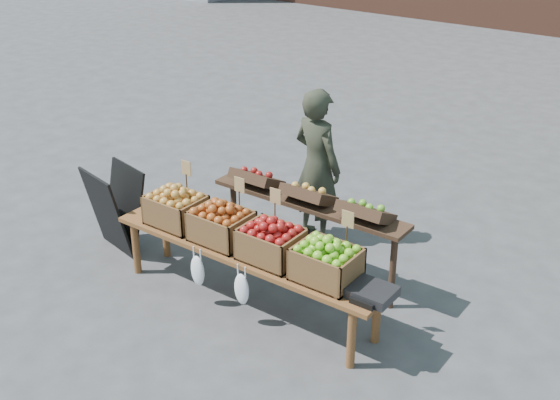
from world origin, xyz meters
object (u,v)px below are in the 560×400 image
Objects in this scene: crate_red_apples at (271,244)px; weighing_scale at (372,292)px; crate_golden_apples at (176,210)px; chalkboard_sign at (115,209)px; crate_green_apples at (326,264)px; crate_russet_pears at (221,226)px; vendor at (317,166)px; display_bench at (247,277)px; back_table at (308,228)px.

crate_red_apples is 1.47× the size of weighing_scale.
chalkboard_sign is at bearing 178.87° from crate_golden_apples.
crate_golden_apples is at bearing 180.00° from crate_green_apples.
crate_russet_pears is 1.53m from weighing_scale.
crate_golden_apples is (-0.62, -1.42, -0.11)m from vendor.
vendor is 3.26× the size of crate_red_apples.
weighing_scale is at bearing 0.00° from crate_green_apples.
chalkboard_sign is 1.71m from display_bench.
back_table is at bearing 58.78° from crate_russet_pears.
chalkboard_sign reaches higher than crate_russet_pears.
crate_russet_pears is 1.47× the size of weighing_scale.
crate_russet_pears reaches higher than display_bench.
back_table reaches higher than chalkboard_sign.
crate_golden_apples is at bearing 180.00° from crate_russet_pears.
crate_red_apples is 0.55m from crate_green_apples.
weighing_scale is (0.43, 0.00, -0.10)m from crate_green_apples.
crate_red_apples is at bearing 180.00° from crate_green_apples.
back_table is 4.20× the size of crate_green_apples.
crate_russet_pears is at bearing 99.31° from vendor.
back_table is at bearing 77.36° from display_bench.
back_table is 0.78× the size of display_bench.
crate_russet_pears is (-0.07, -1.42, -0.11)m from vendor.
vendor reaches higher than back_table.
vendor is at bearing 87.27° from crate_russet_pears.
back_table is at bearing 32.45° from chalkboard_sign.
display_bench is (-0.16, -0.72, -0.24)m from back_table.
vendor is 3.26× the size of crate_golden_apples.
crate_golden_apples is at bearing 10.68° from chalkboard_sign.
chalkboard_sign is 1.79× the size of crate_red_apples.
weighing_scale is (1.09, -0.72, 0.09)m from back_table.
weighing_scale is at bearing 0.00° from crate_russet_pears.
crate_green_apples is at bearing 0.00° from crate_russet_pears.
weighing_scale is (1.25, 0.00, 0.33)m from display_bench.
display_bench is at bearing 11.23° from chalkboard_sign.
vendor reaches higher than crate_green_apples.
crate_green_apples is at bearing 11.42° from chalkboard_sign.
display_bench is 5.40× the size of crate_green_apples.
crate_russet_pears is 0.55m from crate_red_apples.
chalkboard_sign reaches higher than crate_green_apples.
back_table reaches higher than crate_red_apples.
display_bench is at bearing 180.00° from crate_green_apples.
vendor is at bearing 66.51° from crate_golden_apples.
chalkboard_sign reaches higher than crate_golden_apples.
chalkboard_sign is at bearing 179.66° from weighing_scale.
crate_golden_apples and crate_russet_pears have the same top height.
crate_golden_apples reaches higher than weighing_scale.
chalkboard_sign is at bearing -159.36° from back_table.
crate_red_apples reaches higher than weighing_scale.
back_table reaches higher than crate_green_apples.
crate_russet_pears and crate_green_apples have the same top height.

